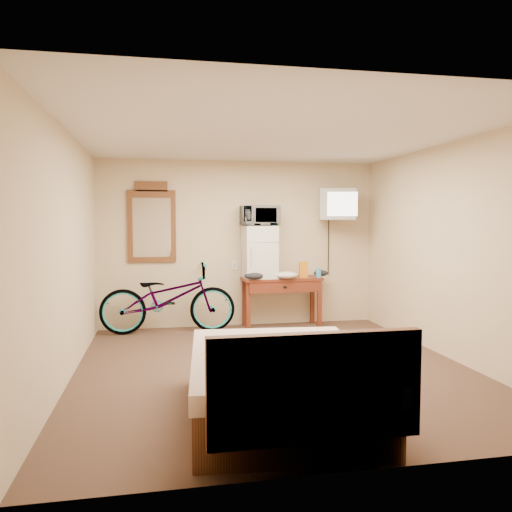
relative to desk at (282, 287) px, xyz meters
name	(u,v)px	position (x,y,z in m)	size (l,w,h in m)	color
room	(273,253)	(-0.60, -2.00, 0.64)	(4.60, 4.64, 2.50)	#493524
desk	(282,287)	(0.00, 0.00, 0.00)	(1.19, 0.49, 0.75)	maroon
mini_fridge	(260,252)	(-0.34, 0.04, 0.52)	(0.48, 0.47, 0.77)	silver
microwave	(260,216)	(-0.34, 0.04, 1.06)	(0.54, 0.37, 0.30)	silver
snack_bag	(303,269)	(0.32, -0.04, 0.26)	(0.12, 0.07, 0.24)	orange
blue_cup	(319,273)	(0.54, -0.08, 0.21)	(0.08, 0.08, 0.14)	#3992C2
cloth_cream	(286,275)	(0.03, -0.14, 0.19)	(0.34, 0.26, 0.11)	beige
cloth_dark_a	(254,276)	(-0.46, -0.16, 0.19)	(0.28, 0.21, 0.11)	black
cloth_dark_b	(321,273)	(0.63, 0.07, 0.19)	(0.22, 0.18, 0.10)	black
crt_television	(337,205)	(0.86, 0.02, 1.23)	(0.63, 0.66, 0.46)	black
wall_mirror	(152,223)	(-1.90, 0.27, 0.95)	(0.69, 0.04, 1.18)	brown
bicycle	(168,298)	(-1.68, -0.06, -0.11)	(0.67, 1.91, 1.00)	black
bed	(282,383)	(-0.84, -3.39, -0.32)	(1.59, 2.01, 0.90)	brown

